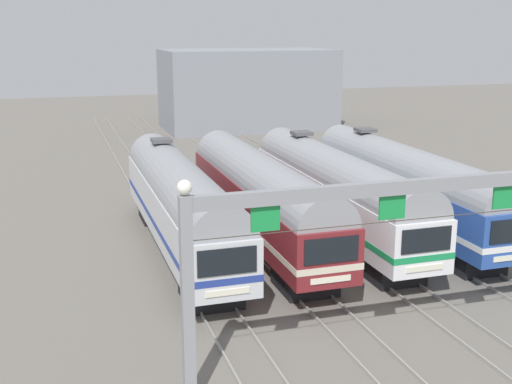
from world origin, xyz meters
TOP-DOWN VIEW (x-y plane):
  - ground_plane at (0.00, 0.00)m, footprint 160.00×160.00m
  - track_bed at (0.00, 17.00)m, footprint 14.11×70.00m
  - commuter_train_silver at (-6.30, -0.00)m, footprint 2.88×18.06m
  - commuter_train_maroon at (-2.10, -0.01)m, footprint 2.88×18.06m
  - commuter_train_white at (2.10, -0.00)m, footprint 2.88×18.06m
  - commuter_train_blue at (6.30, -0.00)m, footprint 2.88×18.06m
  - catenary_gantry at (0.00, -13.50)m, footprint 17.85×0.44m
  - maintenance_building at (9.09, 39.53)m, footprint 18.49×10.00m

SIDE VIEW (x-z plane):
  - ground_plane at x=0.00m, z-range 0.00..0.00m
  - track_bed at x=0.00m, z-range 0.00..0.15m
  - commuter_train_maroon at x=-2.10m, z-range 0.30..5.07m
  - commuter_train_silver at x=-6.30m, z-range 0.16..5.21m
  - commuter_train_white at x=2.10m, z-range 0.16..5.21m
  - commuter_train_blue at x=6.30m, z-range 0.16..5.21m
  - maintenance_building at x=9.09m, z-range 0.00..8.66m
  - catenary_gantry at x=0.00m, z-range 1.64..8.61m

